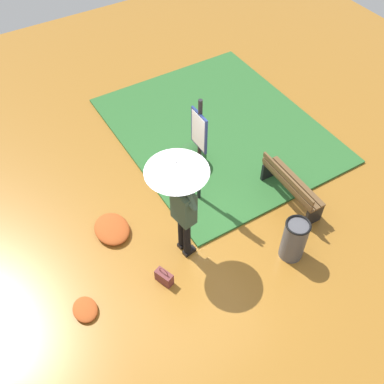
% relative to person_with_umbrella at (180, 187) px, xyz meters
% --- Properties ---
extents(ground_plane, '(18.00, 18.00, 0.00)m').
position_rel_person_with_umbrella_xyz_m(ground_plane, '(-0.25, -0.09, -1.55)').
color(ground_plane, '#9E6623').
extents(grass_verge, '(4.80, 4.00, 0.05)m').
position_rel_person_with_umbrella_xyz_m(grass_verge, '(2.23, -2.22, -1.53)').
color(grass_verge, '#2D662D').
rests_on(grass_verge, ground_plane).
extents(person_with_umbrella, '(0.96, 0.96, 2.04)m').
position_rel_person_with_umbrella_xyz_m(person_with_umbrella, '(0.00, 0.00, 0.00)').
color(person_with_umbrella, black).
rests_on(person_with_umbrella, ground_plane).
extents(info_sign_post, '(0.44, 0.07, 2.30)m').
position_rel_person_with_umbrella_xyz_m(info_sign_post, '(0.78, -0.82, -0.11)').
color(info_sign_post, black).
rests_on(info_sign_post, ground_plane).
extents(handbag, '(0.33, 0.24, 0.37)m').
position_rel_person_with_umbrella_xyz_m(handbag, '(-0.44, 0.58, -1.42)').
color(handbag, brown).
rests_on(handbag, ground_plane).
extents(park_bench, '(1.40, 0.39, 0.75)m').
position_rel_person_with_umbrella_xyz_m(park_bench, '(-0.13, -2.24, -1.15)').
color(park_bench, black).
rests_on(park_bench, ground_plane).
extents(trash_bin, '(0.42, 0.42, 0.83)m').
position_rel_person_with_umbrella_xyz_m(trash_bin, '(-1.09, -1.51, -1.13)').
color(trash_bin, '#4C4C51').
rests_on(trash_bin, ground_plane).
extents(shrub_cluster, '(0.64, 0.58, 0.53)m').
position_rel_person_with_umbrella_xyz_m(shrub_cluster, '(1.62, -1.19, -1.31)').
color(shrub_cluster, '#285628').
rests_on(shrub_cluster, ground_plane).
extents(leaf_pile_near_person, '(0.47, 0.37, 0.10)m').
position_rel_person_with_umbrella_xyz_m(leaf_pile_near_person, '(-0.26, 1.89, -1.50)').
color(leaf_pile_near_person, '#B74C1E').
rests_on(leaf_pile_near_person, ground_plane).
extents(leaf_pile_by_bench, '(0.74, 0.60, 0.16)m').
position_rel_person_with_umbrella_xyz_m(leaf_pile_by_bench, '(0.92, 0.89, -1.47)').
color(leaf_pile_by_bench, '#B74C1E').
rests_on(leaf_pile_by_bench, ground_plane).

